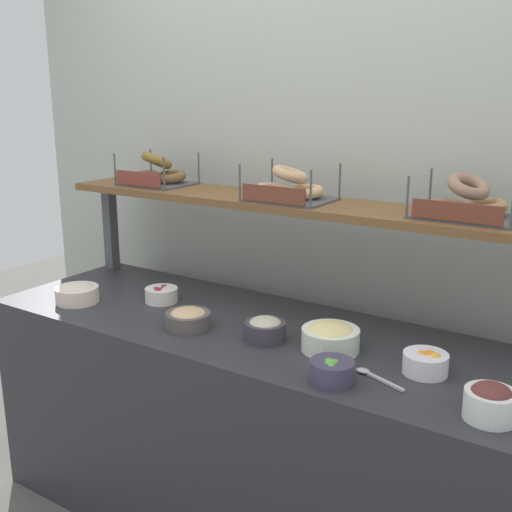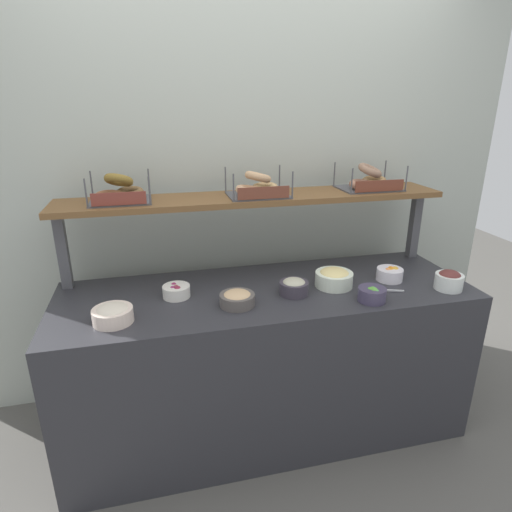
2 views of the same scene
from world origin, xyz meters
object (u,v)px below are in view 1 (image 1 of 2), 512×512
at_px(bowl_fruit_salad, 426,362).
at_px(bagel_basket_cinnamon_raisin, 156,174).
at_px(bowl_hummus, 188,318).
at_px(bagel_basket_everything, 466,204).
at_px(bowl_egg_salad, 330,337).
at_px(bowl_tuna_salad, 265,329).
at_px(bowl_potato_salad, 77,293).
at_px(bowl_veggie_mix, 332,371).
at_px(bagel_basket_plain, 289,189).
at_px(bowl_chocolate_spread, 490,402).
at_px(serving_spoon_near_plate, 373,376).
at_px(bowl_beet_salad, 161,294).

xyz_separation_m(bowl_fruit_salad, bagel_basket_cinnamon_raisin, (-1.35, 0.31, 0.44)).
xyz_separation_m(bowl_hummus, bagel_basket_everything, (0.85, 0.41, 0.44)).
bearing_deg(bowl_egg_salad, bowl_tuna_salad, -169.80).
bearing_deg(bagel_basket_everything, bowl_fruit_salad, -89.62).
xyz_separation_m(bowl_tuna_salad, bowl_potato_salad, (-0.85, -0.09, -0.00)).
bearing_deg(bowl_veggie_mix, bagel_basket_plain, 132.05).
distance_m(bowl_fruit_salad, bagel_basket_plain, 0.84).
height_order(bowl_chocolate_spread, serving_spoon_near_plate, bowl_chocolate_spread).
relative_size(bowl_beet_salad, bowl_potato_salad, 0.77).
bearing_deg(serving_spoon_near_plate, bowl_hummus, 178.78).
height_order(bowl_beet_salad, bowl_egg_salad, bowl_egg_salad).
xyz_separation_m(bowl_veggie_mix, bowl_egg_salad, (-0.11, 0.20, 0.01)).
relative_size(bowl_veggie_mix, bagel_basket_cinnamon_raisin, 0.45).
relative_size(bowl_fruit_salad, bagel_basket_everything, 0.41).
distance_m(bowl_veggie_mix, bagel_basket_plain, 0.79).
bearing_deg(bagel_basket_everything, bowl_chocolate_spread, -64.50).
relative_size(bowl_hummus, bowl_tuna_salad, 1.14).
relative_size(bowl_beet_salad, bowl_fruit_salad, 0.97).
distance_m(bowl_hummus, bowl_fruit_salad, 0.85).
height_order(bowl_tuna_salad, bagel_basket_plain, bagel_basket_plain).
height_order(serving_spoon_near_plate, bagel_basket_everything, bagel_basket_everything).
height_order(bowl_hummus, bowl_potato_salad, bowl_potato_salad).
xyz_separation_m(bowl_beet_salad, serving_spoon_near_plate, (1.00, -0.17, -0.02)).
bearing_deg(bowl_potato_salad, bagel_basket_everything, 17.66).
relative_size(bowl_egg_salad, serving_spoon_near_plate, 1.11).
height_order(bowl_veggie_mix, bowl_potato_salad, bowl_potato_salad).
distance_m(bagel_basket_cinnamon_raisin, bagel_basket_everything, 1.35).
distance_m(bowl_hummus, bowl_egg_salad, 0.54).
distance_m(bowl_veggie_mix, bagel_basket_cinnamon_raisin, 1.33).
xyz_separation_m(bowl_egg_salad, bagel_basket_cinnamon_raisin, (-1.03, 0.32, 0.43)).
distance_m(bowl_hummus, bagel_basket_plain, 0.62).
height_order(bowl_tuna_salad, bowl_fruit_salad, bowl_tuna_salad).
height_order(bowl_hummus, bowl_chocolate_spread, bowl_chocolate_spread).
xyz_separation_m(bowl_hummus, bowl_tuna_salad, (0.30, 0.06, 0.01)).
bearing_deg(bowl_veggie_mix, bowl_fruit_salad, 44.10).
relative_size(bowl_beet_salad, bowl_egg_salad, 0.69).
bearing_deg(bowl_hummus, bowl_veggie_mix, -9.50).
height_order(bowl_chocolate_spread, bagel_basket_plain, bagel_basket_plain).
bearing_deg(bowl_fruit_salad, bowl_egg_salad, -179.31).
bearing_deg(bagel_basket_everything, bagel_basket_cinnamon_raisin, -179.98).
xyz_separation_m(serving_spoon_near_plate, bagel_basket_cinnamon_raisin, (-1.23, 0.43, 0.47)).
distance_m(bowl_veggie_mix, bagel_basket_everything, 0.71).
distance_m(bagel_basket_cinnamon_raisin, bagel_basket_plain, 0.70).
bearing_deg(bagel_basket_plain, bowl_potato_salad, -150.86).
relative_size(bowl_tuna_salad, bowl_fruit_salad, 1.05).
distance_m(bowl_egg_salad, bagel_basket_everything, 0.62).
bearing_deg(bowl_egg_salad, bagel_basket_everything, 44.65).
relative_size(bowl_potato_salad, bowl_egg_salad, 0.90).
xyz_separation_m(bowl_veggie_mix, bagel_basket_everything, (0.21, 0.52, 0.44)).
distance_m(bowl_beet_salad, bowl_chocolate_spread, 1.37).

